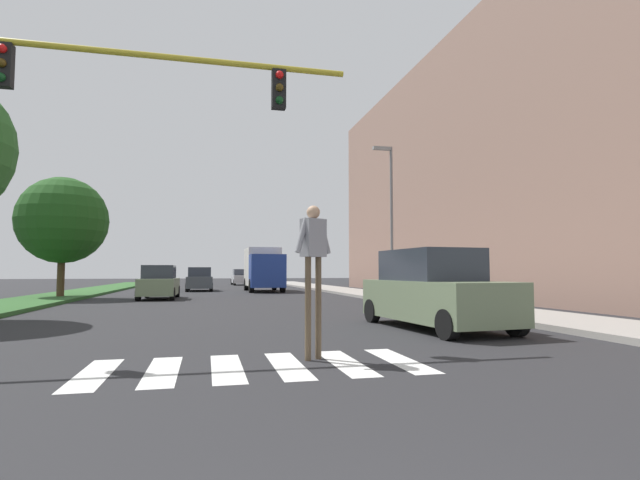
# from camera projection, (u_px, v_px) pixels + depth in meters

# --- Properties ---
(ground_plane) EXTENTS (140.00, 140.00, 0.00)m
(ground_plane) POSITION_uv_depth(u_px,v_px,m) (218.00, 294.00, 30.43)
(ground_plane) COLOR #262628
(crosswalk) EXTENTS (4.95, 2.20, 0.01)m
(crosswalk) POSITION_uv_depth(u_px,v_px,m) (258.00, 367.00, 7.15)
(crosswalk) COLOR silver
(crosswalk) RESTS_ON ground_plane
(median_strip) EXTENTS (3.23, 64.00, 0.15)m
(median_strip) POSITION_uv_depth(u_px,v_px,m) (64.00, 296.00, 26.57)
(median_strip) COLOR #2D5B28
(median_strip) RESTS_ON ground_plane
(tree_far) EXTENTS (4.47, 4.47, 6.15)m
(tree_far) POSITION_uv_depth(u_px,v_px,m) (63.00, 220.00, 24.95)
(tree_far) COLOR #4C3823
(tree_far) RESTS_ON median_strip
(apartment_block_right) EXTENTS (12.86, 39.15, 14.62)m
(apartment_block_right) POSITION_uv_depth(u_px,v_px,m) (556.00, 168.00, 27.40)
(apartment_block_right) COLOR #937060
(apartment_block_right) RESTS_ON ground_plane
(sidewalk_right) EXTENTS (3.00, 64.00, 0.15)m
(sidewalk_right) POSITION_uv_depth(u_px,v_px,m) (359.00, 293.00, 30.49)
(sidewalk_right) COLOR #9E9991
(sidewalk_right) RESTS_ON ground_plane
(traffic_light_gantry) EXTENTS (9.11, 0.30, 6.00)m
(traffic_light_gantry) POSITION_uv_depth(u_px,v_px,m) (1.00, 105.00, 8.57)
(traffic_light_gantry) COLOR gold
(traffic_light_gantry) RESTS_ON median_strip
(street_lamp_right) EXTENTS (1.02, 0.24, 7.50)m
(street_lamp_right) POSITION_uv_depth(u_px,v_px,m) (390.00, 207.00, 23.94)
(street_lamp_right) COLOR slate
(street_lamp_right) RESTS_ON sidewalk_right
(pedestrian_performer) EXTENTS (0.70, 0.43, 2.49)m
(pedestrian_performer) POSITION_uv_depth(u_px,v_px,m) (313.00, 256.00, 7.83)
(pedestrian_performer) COLOR brown
(pedestrian_performer) RESTS_ON ground_plane
(suv_crossing) EXTENTS (2.34, 4.75, 1.97)m
(suv_crossing) POSITION_uv_depth(u_px,v_px,m) (434.00, 291.00, 12.05)
(suv_crossing) COLOR gray
(suv_crossing) RESTS_ON ground_plane
(sedan_midblock) EXTENTS (1.88, 4.07, 1.73)m
(sedan_midblock) POSITION_uv_depth(u_px,v_px,m) (159.00, 283.00, 24.77)
(sedan_midblock) COLOR gray
(sedan_midblock) RESTS_ON ground_plane
(sedan_distant) EXTENTS (1.87, 4.34, 1.71)m
(sedan_distant) POSITION_uv_depth(u_px,v_px,m) (200.00, 280.00, 35.23)
(sedan_distant) COLOR #474C51
(sedan_distant) RESTS_ON ground_plane
(sedan_far_horizon) EXTENTS (2.01, 4.21, 1.65)m
(sedan_far_horizon) POSITION_uv_depth(u_px,v_px,m) (241.00, 278.00, 50.50)
(sedan_far_horizon) COLOR #B7B7BC
(sedan_far_horizon) RESTS_ON ground_plane
(truck_box_delivery) EXTENTS (2.40, 6.20, 3.10)m
(truck_box_delivery) POSITION_uv_depth(u_px,v_px,m) (263.00, 268.00, 34.46)
(truck_box_delivery) COLOR navy
(truck_box_delivery) RESTS_ON ground_plane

